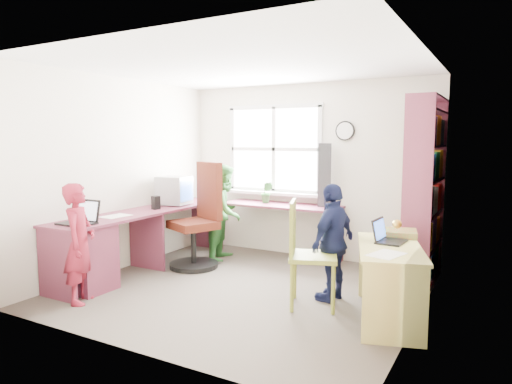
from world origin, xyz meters
TOP-DOWN VIEW (x-y plane):
  - room at (0.01, 0.10)m, footprint 3.64×3.44m
  - l_desk at (-1.31, -0.28)m, footprint 2.38×2.95m
  - right_desk at (1.56, -0.08)m, footprint 0.87×1.28m
  - bookshelf at (1.65, 1.19)m, footprint 0.30×1.02m
  - swivel_chair at (-0.97, 0.51)m, footprint 0.82×0.82m
  - wooden_chair at (0.76, -0.13)m, footprint 0.58×0.58m
  - crt_monitor at (-1.50, 0.66)m, footprint 0.44×0.40m
  - laptop_left at (-1.46, -0.93)m, footprint 0.37×0.31m
  - laptop_right at (1.49, 0.08)m, footprint 0.28×0.33m
  - speaker_a at (-1.46, 0.23)m, footprint 0.10×0.10m
  - speaker_b at (-1.49, 0.88)m, footprint 0.09×0.09m
  - cd_tower at (0.33, 1.53)m, footprint 0.21×0.19m
  - game_box at (1.55, 0.40)m, footprint 0.38×0.38m
  - paper_a at (-1.49, -0.41)m, footprint 0.25×0.34m
  - paper_b at (1.61, -0.40)m, footprint 0.31×0.37m
  - potted_plant at (-0.49, 1.44)m, footprint 0.19×0.16m
  - person_red at (-1.25, -1.14)m, footprint 0.47×0.53m
  - person_green at (-0.90, 1.01)m, footprint 0.62×0.72m
  - person_navy at (0.94, 0.16)m, footprint 0.43×0.75m

SIDE VIEW (x-z plane):
  - l_desk at x=-1.31m, z-range 0.08..0.83m
  - right_desk at x=1.56m, z-range 0.15..0.83m
  - wooden_chair at x=0.76m, z-range 0.04..1.09m
  - swivel_chair at x=-0.97m, z-range -0.09..1.25m
  - person_navy at x=0.94m, z-range 0.00..1.20m
  - person_red at x=-1.25m, z-range 0.00..1.21m
  - person_green at x=-0.90m, z-range 0.00..1.30m
  - paper_b at x=1.61m, z-range 0.68..0.68m
  - game_box at x=1.55m, z-range 0.68..0.74m
  - laptop_right at x=1.49m, z-range 0.62..0.84m
  - paper_a at x=-1.49m, z-range 0.75..0.75m
  - laptop_left at x=-1.46m, z-range 0.68..0.93m
  - speaker_b at x=-1.49m, z-range 0.75..0.92m
  - speaker_a at x=-1.46m, z-range 0.75..0.92m
  - potted_plant at x=-0.49m, z-range 0.75..1.05m
  - crt_monitor at x=-1.50m, z-range 0.75..1.14m
  - bookshelf at x=1.65m, z-range -0.05..2.05m
  - cd_tower at x=0.33m, z-range 0.75..1.59m
  - room at x=0.01m, z-range 0.00..2.44m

